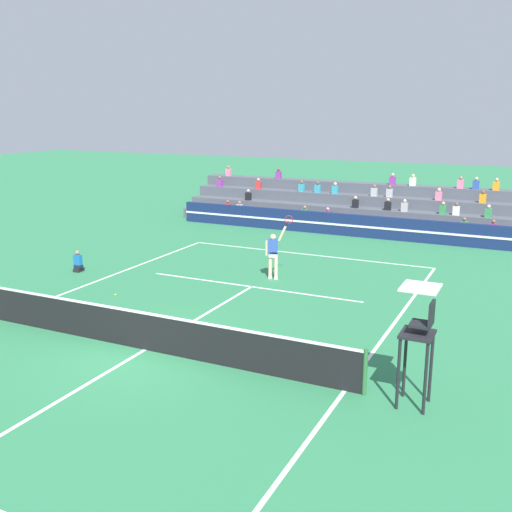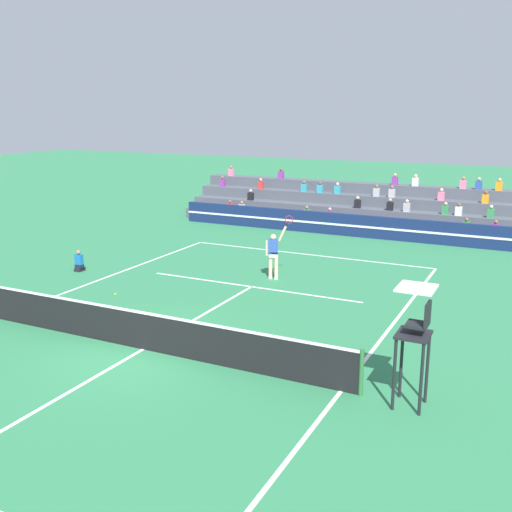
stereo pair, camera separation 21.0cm
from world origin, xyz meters
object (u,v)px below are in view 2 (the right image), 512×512
at_px(umpire_chair, 416,331).
at_px(tennis_player, 274,253).
at_px(tennis_ball, 115,294).
at_px(ball_kid_courtside, 79,263).

bearing_deg(umpire_chair, tennis_player, 131.29).
height_order(umpire_chair, tennis_ball, umpire_chair).
bearing_deg(ball_kid_courtside, umpire_chair, -20.76).
bearing_deg(tennis_ball, umpire_chair, -17.72).
relative_size(umpire_chair, ball_kid_courtside, 3.16).
bearing_deg(umpire_chair, ball_kid_courtside, 159.24).
distance_m(ball_kid_courtside, tennis_ball, 3.83).
height_order(ball_kid_courtside, tennis_ball, ball_kid_courtside).
bearing_deg(tennis_player, tennis_ball, -133.09).
relative_size(umpire_chair, tennis_ball, 39.26).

